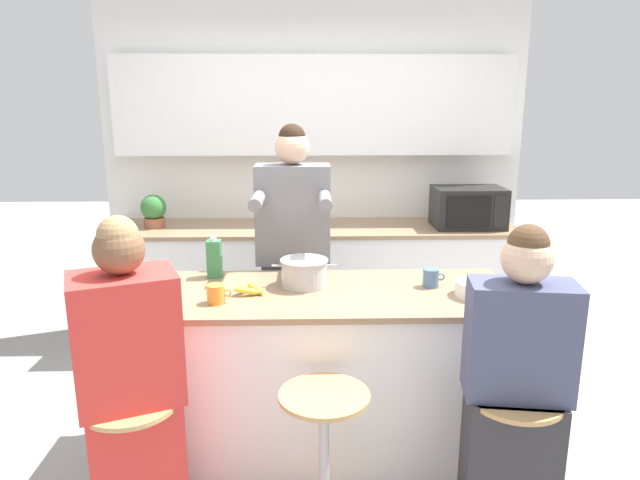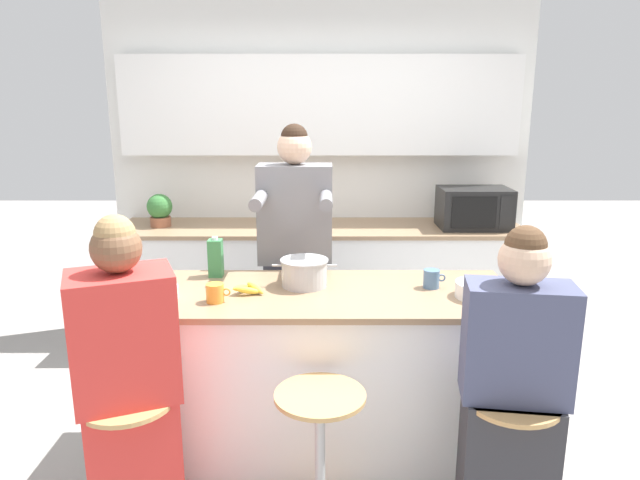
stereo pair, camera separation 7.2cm
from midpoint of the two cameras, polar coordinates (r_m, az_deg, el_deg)
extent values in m
plane|color=gray|center=(3.31, 0.67, -20.46)|extent=(16.00, 16.00, 0.00)
cube|color=silver|center=(4.65, 0.44, 7.45)|extent=(3.33, 0.06, 2.70)
cube|color=white|center=(4.52, 0.46, 13.29)|extent=(3.07, 0.16, 0.75)
cube|color=white|center=(4.49, 0.46, -4.59)|extent=(3.07, 0.64, 0.90)
cube|color=#937556|center=(4.37, 0.47, 1.19)|extent=(3.10, 0.67, 0.03)
cube|color=black|center=(3.30, 0.67, -20.02)|extent=(1.85, 0.62, 0.06)
cube|color=white|center=(3.07, 0.69, -13.08)|extent=(1.93, 0.70, 0.83)
cube|color=#937556|center=(2.90, 0.72, -5.44)|extent=(1.97, 0.74, 0.03)
cylinder|color=#B7BABC|center=(2.70, -17.36, -21.34)|extent=(0.04, 0.04, 0.64)
cylinder|color=tan|center=(2.53, -17.91, -15.15)|extent=(0.39, 0.39, 0.02)
cylinder|color=#B7BABC|center=(2.64, 0.85, -21.63)|extent=(0.04, 0.04, 0.64)
cylinder|color=tan|center=(2.46, 0.88, -15.32)|extent=(0.39, 0.39, 0.02)
cylinder|color=#B7BABC|center=(2.73, 18.92, -21.14)|extent=(0.04, 0.04, 0.64)
cylinder|color=tan|center=(2.56, 19.51, -14.99)|extent=(0.39, 0.39, 0.02)
cube|color=#383842|center=(3.60, -1.80, -9.21)|extent=(0.37, 0.22, 0.92)
cube|color=slate|center=(3.37, -1.89, 2.62)|extent=(0.44, 0.22, 0.58)
cylinder|color=slate|center=(3.10, -5.51, 3.97)|extent=(0.07, 0.32, 0.07)
cylinder|color=slate|center=(3.08, 1.28, 3.98)|extent=(0.07, 0.32, 0.07)
sphere|color=#DBB293|center=(3.32, -1.95, 9.27)|extent=(0.20, 0.20, 0.20)
sphere|color=black|center=(3.32, -1.96, 10.22)|extent=(0.16, 0.16, 0.16)
cube|color=red|center=(2.72, -17.19, -21.03)|extent=(0.44, 0.38, 0.68)
cube|color=red|center=(2.43, -18.21, -9.15)|extent=(0.48, 0.42, 0.53)
sphere|color=brown|center=(2.32, -18.88, -0.78)|extent=(0.26, 0.26, 0.20)
sphere|color=#A37F51|center=(2.31, -18.99, 0.52)|extent=(0.20, 0.20, 0.16)
cube|color=#333338|center=(2.74, 18.86, -20.84)|extent=(0.41, 0.31, 0.68)
cube|color=#474C6B|center=(2.47, 19.92, -9.58)|extent=(0.45, 0.28, 0.48)
sphere|color=#DBB293|center=(2.36, 20.60, -1.87)|extent=(0.23, 0.23, 0.20)
sphere|color=#513823|center=(2.34, 20.72, -0.56)|extent=(0.18, 0.18, 0.16)
cylinder|color=#B7BABC|center=(2.96, -0.87, -3.36)|extent=(0.24, 0.24, 0.13)
cylinder|color=#B7BABC|center=(2.94, -0.88, -2.03)|extent=(0.25, 0.25, 0.01)
cylinder|color=#B7BABC|center=(2.96, -3.65, -2.55)|extent=(0.05, 0.01, 0.01)
cylinder|color=#B7BABC|center=(2.95, 1.90, -2.56)|extent=(0.05, 0.01, 0.01)
cylinder|color=silver|center=(2.89, -15.55, -5.11)|extent=(0.23, 0.23, 0.06)
cylinder|color=white|center=(2.92, 16.40, -4.81)|extent=(0.24, 0.24, 0.08)
cylinder|color=#4C7099|center=(3.00, 11.75, -3.82)|extent=(0.08, 0.08, 0.10)
torus|color=#4C7099|center=(3.01, 12.75, -3.72)|extent=(0.04, 0.01, 0.04)
cylinder|color=orange|center=(2.77, -9.72, -5.25)|extent=(0.09, 0.09, 0.09)
torus|color=orange|center=(2.76, -8.60, -5.18)|extent=(0.04, 0.01, 0.04)
ellipsoid|color=yellow|center=(2.85, -6.53, -5.03)|extent=(0.13, 0.05, 0.06)
ellipsoid|color=yellow|center=(2.89, -7.11, -4.79)|extent=(0.10, 0.13, 0.06)
ellipsoid|color=yellow|center=(2.88, -5.78, -4.80)|extent=(0.11, 0.12, 0.06)
cube|color=#38844C|center=(3.16, -9.75, -1.80)|extent=(0.07, 0.07, 0.21)
cylinder|color=white|center=(3.13, -9.83, 0.16)|extent=(0.03, 0.03, 0.02)
cube|color=black|center=(4.46, 15.58, 3.11)|extent=(0.52, 0.36, 0.30)
cube|color=black|center=(4.27, 15.62, 2.66)|extent=(0.32, 0.01, 0.23)
cube|color=black|center=(4.34, 18.60, 2.62)|extent=(0.09, 0.01, 0.24)
cylinder|color=#93563D|center=(4.51, -15.22, 1.79)|extent=(0.16, 0.16, 0.07)
sphere|color=#387538|center=(4.49, -15.31, 3.26)|extent=(0.19, 0.19, 0.19)
camera|label=1|loc=(0.04, -89.28, 0.18)|focal=32.00mm
camera|label=2|loc=(0.04, 90.72, -0.18)|focal=32.00mm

